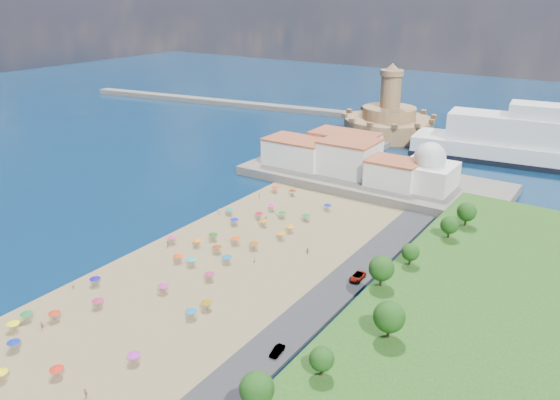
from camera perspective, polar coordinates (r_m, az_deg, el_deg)
The scene contains 11 objects.
ground at distance 138.17m, azimuth -7.18°, elevation -5.89°, with size 700.00×700.00×0.00m, color #071938.
terrace at distance 190.09m, azimuth 9.58°, elevation 2.16°, with size 90.00×36.00×3.00m, color #59544C.
jetty at distance 229.34m, azimuth 8.23°, elevation 5.45°, with size 18.00×70.00×2.40m, color #59544C.
breakwater at distance 317.23m, azimuth -4.39°, elevation 9.99°, with size 200.00×7.00×2.60m, color #59544C.
waterfront_buildings at distance 194.05m, azimuth 6.26°, elevation 4.70°, with size 57.00×29.00×11.00m.
domed_building at distance 179.29m, azimuth 15.27°, elevation 3.05°, with size 16.00×16.00×15.00m.
fortress at distance 254.68m, azimuth 11.28°, elevation 8.11°, with size 40.00×40.00×32.40m.
beach_parasols at distance 131.35m, azimuth -10.22°, elevation -6.53°, with size 31.67×114.85×2.20m.
beachgoers at distance 138.01m, azimuth -7.75°, elevation -5.43°, with size 39.05×96.11×1.89m.
parked_cars at distance 111.05m, azimuth 3.39°, elevation -12.23°, with size 2.44×57.86×1.43m.
hillside_trees at distance 104.23m, azimuth 10.01°, elevation -9.54°, with size 15.49×101.73×7.08m.
Camera 1 is at (81.97, -92.05, 62.44)m, focal length 35.00 mm.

